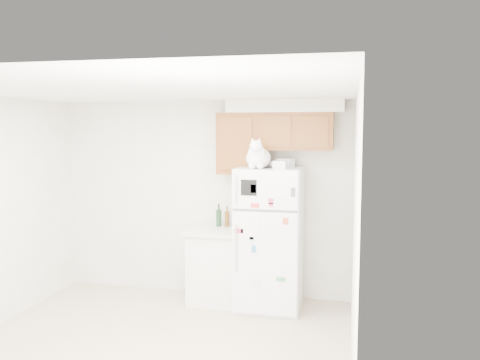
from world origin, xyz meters
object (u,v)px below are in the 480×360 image
(base_counter, at_px, (216,265))
(cat, at_px, (258,157))
(storage_box_front, at_px, (280,165))
(bottle_green, at_px, (219,215))
(bottle_amber, at_px, (227,216))
(storage_box_back, at_px, (286,163))
(refrigerator, at_px, (269,238))

(base_counter, height_order, cat, cat)
(storage_box_front, bearing_deg, base_counter, 175.83)
(bottle_green, relative_size, bottle_amber, 1.10)
(bottle_amber, bearing_deg, storage_box_back, -8.14)
(base_counter, bearing_deg, refrigerator, -6.09)
(storage_box_front, xyz_separation_m, bottle_amber, (-0.72, 0.38, -0.69))
(storage_box_back, relative_size, storage_box_front, 1.20)
(base_counter, distance_m, storage_box_back, 1.55)
(cat, height_order, storage_box_front, cat)
(storage_box_back, bearing_deg, refrigerator, -115.13)
(base_counter, relative_size, storage_box_back, 5.11)
(base_counter, xyz_separation_m, cat, (0.57, -0.21, 1.37))
(cat, relative_size, bottle_amber, 1.96)
(refrigerator, height_order, cat, cat)
(base_counter, height_order, storage_box_back, storage_box_back)
(base_counter, bearing_deg, storage_box_back, 4.69)
(refrigerator, xyz_separation_m, bottle_green, (-0.69, 0.25, 0.21))
(cat, xyz_separation_m, bottle_amber, (-0.47, 0.39, -0.78))
(cat, relative_size, storage_box_back, 2.85)
(storage_box_front, bearing_deg, cat, -168.16)
(refrigerator, bearing_deg, storage_box_back, 40.48)
(refrigerator, bearing_deg, bottle_green, 160.27)
(base_counter, height_order, bottle_green, bottle_green)
(storage_box_front, distance_m, bottle_amber, 1.07)
(cat, xyz_separation_m, storage_box_back, (0.29, 0.28, -0.08))
(storage_box_front, height_order, bottle_amber, storage_box_front)
(base_counter, relative_size, bottle_green, 3.18)
(cat, xyz_separation_m, storage_box_front, (0.26, 0.01, -0.09))
(storage_box_back, xyz_separation_m, storage_box_front, (-0.03, -0.27, -0.01))
(base_counter, height_order, storage_box_front, storage_box_front)
(refrigerator, relative_size, base_counter, 1.85)
(base_counter, bearing_deg, storage_box_front, -13.53)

